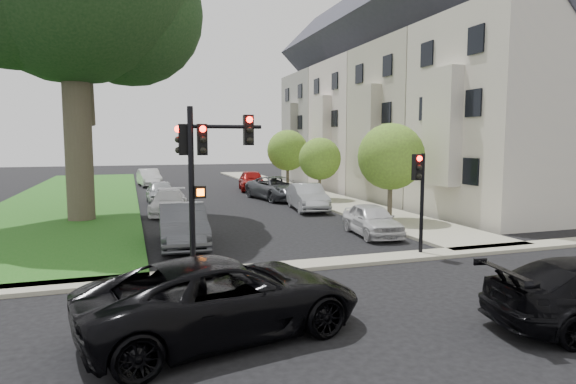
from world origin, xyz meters
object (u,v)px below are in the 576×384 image
object	(u,v)px
traffic_signal_secondary	(419,185)
car_parked_0	(372,220)
car_cross_near	(224,296)
car_parked_2	(277,188)
car_parked_3	(252,180)
car_parked_6	(169,202)
car_parked_1	(307,197)
small_tree_c	(288,150)
car_parked_9	(149,178)
small_tree_a	(391,157)
car_parked_7	(161,192)
small_tree_b	(320,159)
car_parked_5	(183,225)
traffic_signal_main	(204,160)

from	to	relation	value
traffic_signal_secondary	car_parked_0	size ratio (longest dim) A/B	0.90
car_cross_near	car_parked_2	xyz separation A→B (m)	(7.53, 21.03, -0.02)
car_parked_3	car_parked_0	bearing A→B (deg)	-80.19
car_cross_near	car_parked_6	world-z (taller)	car_cross_near
car_parked_6	car_parked_1	bearing A→B (deg)	1.83
small_tree_c	car_parked_3	bearing A→B (deg)	154.24
traffic_signal_secondary	car_parked_9	bearing A→B (deg)	104.46
small_tree_c	car_parked_2	distance (m)	6.13
car_cross_near	car_parked_3	size ratio (longest dim) A/B	1.19
car_parked_0	car_parked_9	world-z (taller)	car_parked_9
small_tree_a	car_parked_2	bearing A→B (deg)	103.26
car_parked_3	car_parked_7	distance (m)	9.44
small_tree_a	car_parked_2	distance (m)	10.85
small_tree_b	small_tree_c	distance (m)	6.61
car_parked_3	car_parked_5	world-z (taller)	car_parked_3
car_parked_6	traffic_signal_main	bearing A→B (deg)	-80.33
car_cross_near	car_parked_2	bearing A→B (deg)	-31.44
car_cross_near	small_tree_a	bearing A→B (deg)	-54.61
car_parked_3	car_parked_9	distance (m)	9.79
car_parked_2	car_parked_6	size ratio (longest dim) A/B	1.24
car_parked_0	traffic_signal_main	bearing A→B (deg)	-147.54
car_parked_1	small_tree_c	bearing A→B (deg)	84.85
small_tree_b	car_parked_7	xyz separation A→B (m)	(-9.84, 1.82, -2.00)
car_parked_0	car_parked_1	size ratio (longest dim) A/B	0.85
small_tree_c	car_parked_6	distance (m)	13.77
traffic_signal_secondary	car_parked_0	bearing A→B (deg)	86.45
car_parked_1	car_parked_2	bearing A→B (deg)	98.95
small_tree_b	car_parked_6	world-z (taller)	small_tree_b
traffic_signal_main	small_tree_c	bearing A→B (deg)	65.97
traffic_signal_main	car_parked_1	world-z (taller)	traffic_signal_main
car_parked_1	traffic_signal_secondary	bearing A→B (deg)	-84.27
car_parked_1	car_parked_7	size ratio (longest dim) A/B	1.07
small_tree_c	car_cross_near	size ratio (longest dim) A/B	0.84
car_parked_3	car_parked_1	bearing A→B (deg)	-79.46
car_cross_near	car_parked_6	bearing A→B (deg)	-12.51
car_parked_2	car_parked_9	xyz separation A→B (m)	(-7.63, 12.63, -0.02)
car_parked_0	car_parked_7	bearing A→B (deg)	125.93
car_cross_near	car_parked_6	distance (m)	16.72
car_parked_6	car_parked_7	size ratio (longest dim) A/B	1.05
car_parked_6	car_parked_9	size ratio (longest dim) A/B	0.98
car_parked_0	car_parked_3	bearing A→B (deg)	96.97
car_parked_5	car_parked_7	bearing A→B (deg)	92.39
car_parked_1	car_parked_6	size ratio (longest dim) A/B	1.02
car_parked_5	car_parked_9	world-z (taller)	car_parked_5
car_parked_5	car_parked_9	distance (m)	25.07
traffic_signal_secondary	car_parked_5	distance (m)	8.54
car_parked_2	car_parked_7	world-z (taller)	car_parked_2
car_parked_3	car_parked_6	bearing A→B (deg)	-114.87
small_tree_a	car_cross_near	world-z (taller)	small_tree_a
car_parked_0	small_tree_b	bearing A→B (deg)	84.75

